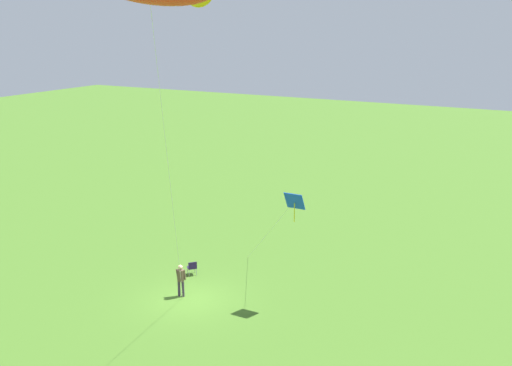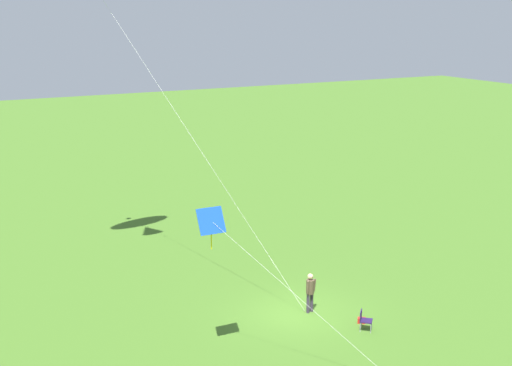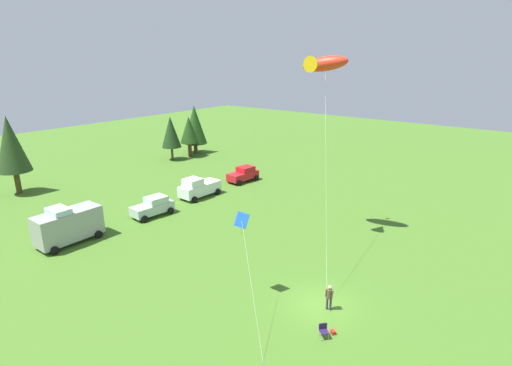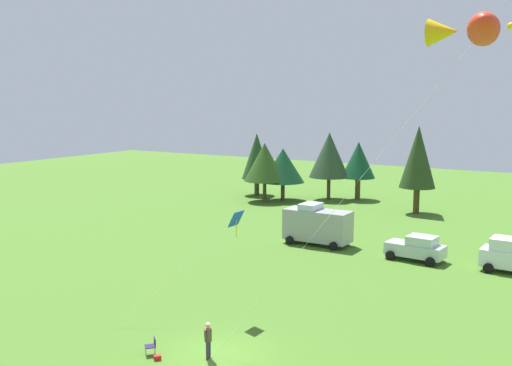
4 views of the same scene
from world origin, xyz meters
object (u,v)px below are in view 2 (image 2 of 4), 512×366
(folding_chair, at_px, (364,319))
(backpack_on_grass, at_px, (361,320))
(person_kite_flyer, at_px, (310,290))
(kite_diamond_blue, at_px, (215,225))

(folding_chair, height_order, backpack_on_grass, folding_chair)
(person_kite_flyer, height_order, folding_chair, person_kite_flyer)
(folding_chair, bearing_deg, backpack_on_grass, 103.71)
(person_kite_flyer, relative_size, folding_chair, 2.12)
(person_kite_flyer, xyz_separation_m, backpack_on_grass, (-1.91, -1.32, -0.91))
(backpack_on_grass, height_order, kite_diamond_blue, kite_diamond_blue)
(person_kite_flyer, relative_size, backpack_on_grass, 5.44)
(person_kite_flyer, xyz_separation_m, folding_chair, (-2.50, -1.00, -0.53))
(backpack_on_grass, bearing_deg, person_kite_flyer, 34.64)
(person_kite_flyer, relative_size, kite_diamond_blue, 0.30)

